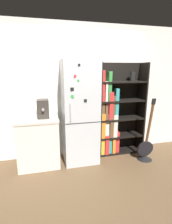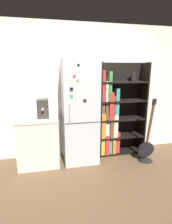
{
  "view_description": "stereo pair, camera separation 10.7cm",
  "coord_description": "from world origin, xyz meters",
  "px_view_note": "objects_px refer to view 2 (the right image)",
  "views": [
    {
      "loc": [
        -0.66,
        -2.96,
        1.73
      ],
      "look_at": [
        0.12,
        0.15,
        0.96
      ],
      "focal_mm": 28.0,
      "sensor_mm": 36.0,
      "label": 1
    },
    {
      "loc": [
        -0.55,
        -2.98,
        1.73
      ],
      "look_at": [
        0.12,
        0.15,
        0.96
      ],
      "focal_mm": 28.0,
      "sensor_mm": 36.0,
      "label": 2
    }
  ],
  "objects_px": {
    "espresso_machine": "(43,108)",
    "guitar": "(146,152)",
    "refrigerator": "(80,112)",
    "bookshelf": "(114,115)"
  },
  "relations": [
    {
      "from": "espresso_machine",
      "to": "guitar",
      "type": "relative_size",
      "value": 0.26
    },
    {
      "from": "refrigerator",
      "to": "bookshelf",
      "type": "height_order",
      "value": "refrigerator"
    },
    {
      "from": "refrigerator",
      "to": "bookshelf",
      "type": "distance_m",
      "value": 0.77
    },
    {
      "from": "refrigerator",
      "to": "guitar",
      "type": "bearing_deg",
      "value": -14.85
    },
    {
      "from": "refrigerator",
      "to": "guitar",
      "type": "xyz_separation_m",
      "value": [
        1.24,
        -0.33,
        -0.78
      ]
    },
    {
      "from": "bookshelf",
      "to": "espresso_machine",
      "type": "distance_m",
      "value": 1.43
    },
    {
      "from": "refrigerator",
      "to": "espresso_machine",
      "type": "bearing_deg",
      "value": 179.94
    },
    {
      "from": "bookshelf",
      "to": "guitar",
      "type": "xyz_separation_m",
      "value": [
        0.5,
        -0.48,
        -0.64
      ]
    },
    {
      "from": "bookshelf",
      "to": "refrigerator",
      "type": "bearing_deg",
      "value": -168.23
    },
    {
      "from": "refrigerator",
      "to": "espresso_machine",
      "type": "relative_size",
      "value": 5.82
    }
  ]
}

